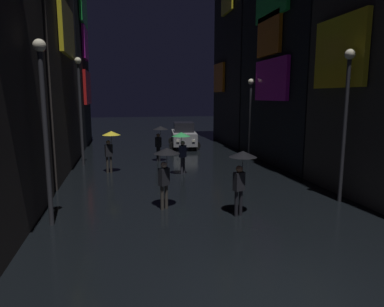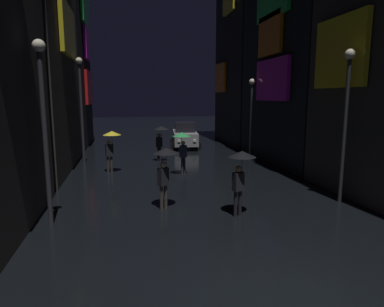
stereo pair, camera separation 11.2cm
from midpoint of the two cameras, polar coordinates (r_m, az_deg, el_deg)
ground_plane at (r=7.26m, az=14.38°, el=-22.76°), size 120.00×120.00×0.00m
building_left_far at (r=28.59m, az=-21.63°, el=17.88°), size 4.25×8.69×16.65m
building_right_mid at (r=21.79m, az=18.02°, el=18.78°), size 4.25×8.76×15.03m
building_right_far at (r=29.66m, az=10.10°, el=22.44°), size 4.25×7.01×21.12m
pedestrian_foreground_left_green at (r=16.78m, az=-1.46°, el=2.05°), size 0.90×0.90×2.12m
pedestrian_midstreet_left_black at (r=11.67m, az=-4.20°, el=-1.26°), size 0.90×0.90×2.12m
pedestrian_near_crossing_black at (r=11.07m, az=8.43°, el=-1.92°), size 0.90×0.90×2.12m
pedestrian_far_right_yellow at (r=17.71m, az=-13.16°, el=2.20°), size 0.90×0.90×2.12m
pedestrian_midstreet_centre_black at (r=20.33m, az=-5.08°, el=3.32°), size 0.90×0.90×2.12m
car_distant at (r=25.94m, az=-1.07°, el=3.04°), size 2.56×4.29×1.92m
streetlamp_right_near at (r=13.39m, az=24.52°, el=6.84°), size 0.36×0.36×5.46m
streetlamp_right_far at (r=21.57m, az=10.00°, el=7.43°), size 0.36×0.36×4.91m
streetlamp_left_far at (r=19.83m, az=-17.86°, el=8.52°), size 0.36×0.36×5.91m
streetlamp_left_near at (r=10.76m, az=-23.25°, el=6.37°), size 0.36×0.36×5.42m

